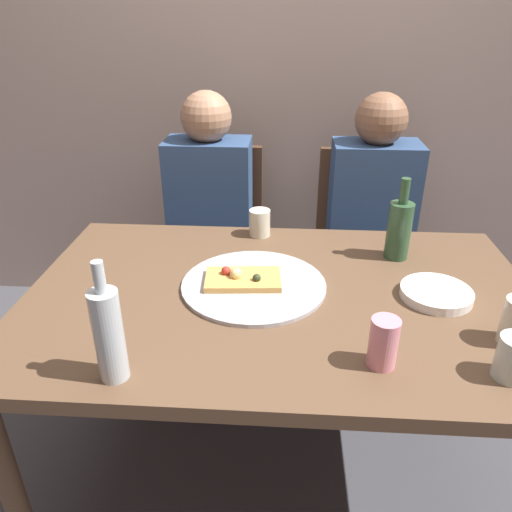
{
  "coord_description": "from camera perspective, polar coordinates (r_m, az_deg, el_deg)",
  "views": [
    {
      "loc": [
        0.01,
        -1.2,
        1.46
      ],
      "look_at": [
        -0.08,
        0.13,
        0.78
      ],
      "focal_mm": 34.14,
      "sensor_mm": 36.0,
      "label": 1
    }
  ],
  "objects": [
    {
      "name": "wine_bottle",
      "position": [
        1.62,
        16.43,
        3.1
      ],
      "size": [
        0.08,
        0.08,
        0.27
      ],
      "color": "#2D5133",
      "rests_on": "dining_table"
    },
    {
      "name": "soda_can",
      "position": [
        1.14,
        14.7,
        -9.8
      ],
      "size": [
        0.07,
        0.07,
        0.12
      ],
      "primitive_type": "cylinder",
      "color": "pink",
      "rests_on": "dining_table"
    },
    {
      "name": "chair_right",
      "position": [
        2.3,
        12.67,
        2.05
      ],
      "size": [
        0.44,
        0.44,
        0.9
      ],
      "rotation": [
        0.0,
        0.0,
        3.14
      ],
      "color": "#472D1E",
      "rests_on": "ground_plane"
    },
    {
      "name": "guest_in_beanie",
      "position": [
        2.11,
        13.56,
        3.46
      ],
      "size": [
        0.36,
        0.56,
        1.17
      ],
      "rotation": [
        0.0,
        0.0,
        3.14
      ],
      "color": "navy",
      "rests_on": "ground_plane"
    },
    {
      "name": "chair_left",
      "position": [
        2.29,
        -4.99,
        2.58
      ],
      "size": [
        0.44,
        0.44,
        0.9
      ],
      "rotation": [
        0.0,
        0.0,
        3.14
      ],
      "color": "#472D1E",
      "rests_on": "ground_plane"
    },
    {
      "name": "beer_bottle",
      "position": [
        1.09,
        -16.89,
        -8.71
      ],
      "size": [
        0.06,
        0.06,
        0.29
      ],
      "color": "#B2BCC1",
      "rests_on": "dining_table"
    },
    {
      "name": "tumbler_far",
      "position": [
        1.74,
        0.44,
        3.92
      ],
      "size": [
        0.08,
        0.08,
        0.1
      ],
      "primitive_type": "cylinder",
      "color": "beige",
      "rests_on": "dining_table"
    },
    {
      "name": "dining_table",
      "position": [
        1.44,
        2.81,
        -6.96
      ],
      "size": [
        1.47,
        0.93,
        0.73
      ],
      "color": "brown",
      "rests_on": "ground_plane"
    },
    {
      "name": "back_wall",
      "position": [
        2.42,
        3.89,
        23.23
      ],
      "size": [
        6.0,
        0.1,
        2.6
      ],
      "primitive_type": "cube",
      "color": "gray",
      "rests_on": "ground_plane"
    },
    {
      "name": "guest_in_sweater",
      "position": [
        2.1,
        -5.72,
        4.04
      ],
      "size": [
        0.36,
        0.56,
        1.17
      ],
      "rotation": [
        0.0,
        0.0,
        3.14
      ],
      "color": "navy",
      "rests_on": "ground_plane"
    },
    {
      "name": "pizza_slice_last",
      "position": [
        1.43,
        -1.64,
        -2.67
      ],
      "size": [
        0.23,
        0.15,
        0.05
      ],
      "color": "tan",
      "rests_on": "pizza_tray"
    },
    {
      "name": "plate_stack",
      "position": [
        1.46,
        20.35,
        -4.15
      ],
      "size": [
        0.2,
        0.2,
        0.03
      ],
      "primitive_type": "cylinder",
      "color": "white",
      "rests_on": "dining_table"
    },
    {
      "name": "pizza_tray",
      "position": [
        1.43,
        -0.27,
        -3.39
      ],
      "size": [
        0.42,
        0.42,
        0.01
      ],
      "primitive_type": "cylinder",
      "color": "#ADADB2",
      "rests_on": "dining_table"
    },
    {
      "name": "ground_plane",
      "position": [
        1.89,
        2.33,
        -23.6
      ],
      "size": [
        8.0,
        8.0,
        0.0
      ],
      "primitive_type": "plane",
      "color": "#424247"
    }
  ]
}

